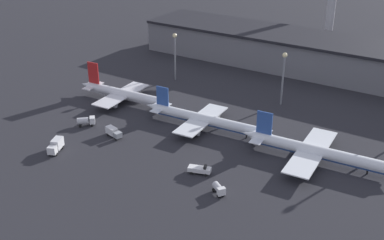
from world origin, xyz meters
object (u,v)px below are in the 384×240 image
object	(u,v)px
airplane_0	(124,94)
service_vehicle_4	(86,121)
service_vehicle_3	(56,145)
service_vehicle_1	(113,132)
airplane_2	(316,152)
airplane_1	(205,120)
service_vehicle_0	(200,169)
service_vehicle_2	(219,189)

from	to	relation	value
airplane_0	service_vehicle_4	size ratio (longest dim) A/B	6.99
service_vehicle_3	service_vehicle_4	world-z (taller)	service_vehicle_3
service_vehicle_1	service_vehicle_3	xyz separation A→B (m)	(-8.27, -16.77, 0.34)
airplane_0	airplane_2	size ratio (longest dim) A/B	0.87
airplane_2	service_vehicle_1	world-z (taller)	airplane_2
airplane_1	service_vehicle_0	size ratio (longest dim) A/B	6.99
airplane_1	service_vehicle_1	world-z (taller)	airplane_1
service_vehicle_0	service_vehicle_2	world-z (taller)	service_vehicle_0
service_vehicle_3	service_vehicle_4	size ratio (longest dim) A/B	1.23
airplane_2	service_vehicle_4	bearing A→B (deg)	-169.09
service_vehicle_1	service_vehicle_4	bearing A→B (deg)	-171.22
airplane_2	service_vehicle_0	world-z (taller)	airplane_2
airplane_2	airplane_1	bearing A→B (deg)	174.51
service_vehicle_0	service_vehicle_4	world-z (taller)	service_vehicle_4
service_vehicle_0	service_vehicle_1	world-z (taller)	service_vehicle_1
service_vehicle_1	service_vehicle_4	xyz separation A→B (m)	(-13.19, 1.23, 0.05)
service_vehicle_4	service_vehicle_1	bearing A→B (deg)	-48.57
service_vehicle_2	service_vehicle_0	bearing A→B (deg)	-176.78
service_vehicle_1	airplane_1	bearing A→B (deg)	58.79
airplane_0	service_vehicle_2	xyz separation A→B (m)	(60.32, -33.76, -1.57)
airplane_1	service_vehicle_0	xyz separation A→B (m)	(13.65, -25.58, -1.68)
service_vehicle_4	airplane_2	bearing A→B (deg)	-28.78
airplane_2	service_vehicle_1	xyz separation A→B (m)	(-60.53, -20.26, -1.41)
airplane_0	service_vehicle_1	distance (m)	28.39
airplane_1	service_vehicle_2	size ratio (longest dim) A/B	10.04
airplane_1	service_vehicle_1	xyz separation A→B (m)	(-21.78, -21.56, -1.26)
service_vehicle_1	service_vehicle_2	xyz separation A→B (m)	(44.96, -9.93, -0.17)
airplane_2	service_vehicle_3	bearing A→B (deg)	-155.27
airplane_1	service_vehicle_2	bearing A→B (deg)	-57.21
service_vehicle_0	airplane_1	bearing A→B (deg)	100.47
service_vehicle_0	service_vehicle_2	xyz separation A→B (m)	(9.52, -5.91, 0.25)
airplane_2	service_vehicle_0	bearing A→B (deg)	-139.51
service_vehicle_1	service_vehicle_3	distance (m)	18.70
airplane_0	service_vehicle_4	distance (m)	22.76
airplane_1	service_vehicle_2	world-z (taller)	airplane_1
service_vehicle_0	service_vehicle_4	distance (m)	48.91
service_vehicle_1	service_vehicle_2	bearing A→B (deg)	1.64
airplane_0	airplane_1	world-z (taller)	airplane_0
airplane_2	service_vehicle_2	xyz separation A→B (m)	(-15.57, -30.18, -1.58)
service_vehicle_2	service_vehicle_3	bearing A→B (deg)	-137.64
service_vehicle_2	service_vehicle_4	distance (m)	59.21
airplane_2	service_vehicle_4	world-z (taller)	airplane_2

